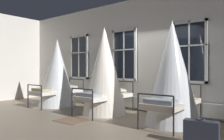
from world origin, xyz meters
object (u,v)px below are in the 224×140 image
object	(u,v)px
cot_first	(57,73)
suitcase_dark	(201,133)
cot_second	(104,72)
cot_third	(172,74)

from	to	relation	value
cot_first	suitcase_dark	distance (m)	5.50
suitcase_dark	cot_second	bearing A→B (deg)	152.39
cot_second	suitcase_dark	distance (m)	3.44
cot_third	suitcase_dark	world-z (taller)	cot_third
cot_first	cot_second	distance (m)	2.22
cot_first	suitcase_dark	bearing A→B (deg)	-100.31
cot_second	cot_third	distance (m)	2.09
cot_second	suitcase_dark	bearing A→B (deg)	-107.80
cot_first	cot_third	world-z (taller)	cot_third
cot_second	suitcase_dark	world-z (taller)	cot_second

